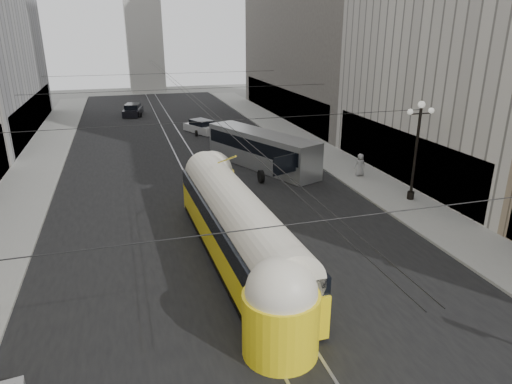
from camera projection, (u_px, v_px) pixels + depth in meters
road at (186, 158)px, 39.66m from camera, size 20.00×85.00×0.02m
sidewalk_left at (42, 158)px, 39.59m from camera, size 4.00×72.00×0.15m
sidewalk_right at (300, 140)px, 45.99m from camera, size 4.00×72.00×0.15m
rail_left at (178, 159)px, 39.46m from camera, size 0.12×85.00×0.04m
rail_right at (195, 158)px, 39.86m from camera, size 0.12×85.00×0.04m
distant_tower at (141, 1)px, 77.42m from camera, size 6.00×6.00×31.36m
lamppost_right_mid at (417, 145)px, 28.67m from camera, size 1.86×0.44×6.37m
catenary at (186, 91)px, 36.78m from camera, size 25.00×72.00×0.23m
streetcar at (237, 225)px, 21.84m from camera, size 3.19×16.82×3.69m
city_bus at (261, 148)px, 36.69m from camera, size 6.58×11.76×2.88m
sedan_white_far at (202, 127)px, 49.16m from camera, size 3.53×4.81×1.41m
sedan_dark_far at (133, 110)px, 58.94m from camera, size 2.88×5.02×1.49m
pedestrian_sidewalk_right at (360, 165)px, 34.26m from camera, size 0.87×0.57×1.71m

